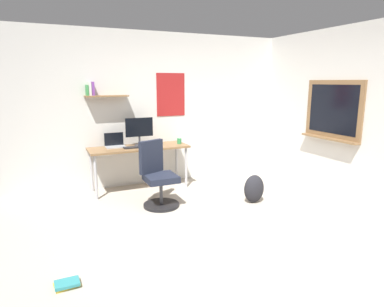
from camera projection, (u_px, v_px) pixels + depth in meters
The scene contains 12 objects.
ground_plane at pixel (222, 235), 3.98m from camera, with size 5.20×5.20×0.00m, color #ADA393.
wall_back at pixel (154, 109), 5.88m from camera, with size 5.00×0.30×2.60m.
wall_right at pixel (375, 116), 4.72m from camera, with size 0.22×5.00×2.60m.
desk at pixel (139, 151), 5.54m from camera, with size 1.62×0.56×0.73m.
office_chair at pixel (158, 178), 4.85m from camera, with size 0.54×0.55×0.95m.
laptop at pixel (115, 144), 5.49m from camera, with size 0.31×0.21×0.23m.
monitor_primary at pixel (139, 130), 5.56m from camera, with size 0.46×0.17×0.46m.
keyboard at pixel (135, 147), 5.42m from camera, with size 0.37×0.13×0.02m, color black.
computer_mouse at pixel (152, 145), 5.54m from camera, with size 0.10×0.06×0.03m, color #262628.
coffee_mug at pixel (179, 141), 5.78m from camera, with size 0.08×0.08×0.09m, color #338C4C.
backpack at pixel (254, 189), 5.02m from camera, with size 0.32×0.22×0.42m, color #232328.
book_stack_on_floor at pixel (67, 284), 2.98m from camera, with size 0.23×0.18×0.05m.
Camera 1 is at (-1.85, -3.21, 1.78)m, focal length 31.51 mm.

